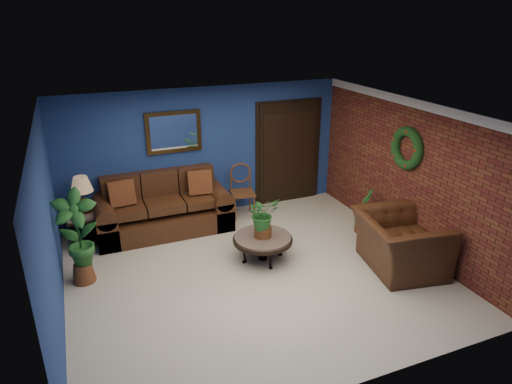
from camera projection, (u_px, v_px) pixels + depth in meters
name	position (u px, v px, depth m)	size (l,w,h in m)	color
floor	(255.00, 273.00, 7.06)	(5.50, 5.50, 0.00)	beige
wall_back	(206.00, 152.00, 8.74)	(5.50, 0.04, 2.50)	navy
wall_left	(49.00, 232.00, 5.62)	(0.04, 5.00, 2.50)	navy
wall_right_brick	(408.00, 175.00, 7.56)	(0.04, 5.00, 2.50)	brown
ceiling	(255.00, 113.00, 6.12)	(5.50, 5.00, 0.02)	white
crown_molding	(416.00, 104.00, 7.11)	(0.03, 5.00, 0.14)	white
wall_mirror	(174.00, 132.00, 8.31)	(1.02, 0.06, 0.77)	#452D12
closet_door	(288.00, 153.00, 9.40)	(1.44, 0.06, 2.18)	black
wreath	(407.00, 148.00, 7.41)	(0.72, 0.72, 0.16)	black
sofa	(163.00, 211.00, 8.37)	(2.39, 1.03, 1.08)	#432113
coffee_table	(263.00, 239.00, 7.34)	(0.97, 0.97, 0.42)	#514C47
end_table	(86.00, 219.00, 7.84)	(0.64, 0.64, 0.58)	#514C47
table_lamp	(82.00, 190.00, 7.64)	(0.37, 0.37, 0.61)	#452D12
side_chair	(242.00, 187.00, 8.87)	(0.51, 0.51, 1.04)	brown
armchair	(400.00, 243.00, 7.07)	(1.33, 1.16, 0.86)	#432113
coffee_plant	(263.00, 215.00, 7.18)	(0.53, 0.47, 0.68)	brown
floor_plant	(363.00, 210.00, 8.22)	(0.46, 0.41, 0.84)	brown
tall_plant	(78.00, 235.00, 6.57)	(0.71, 0.55, 1.45)	brown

